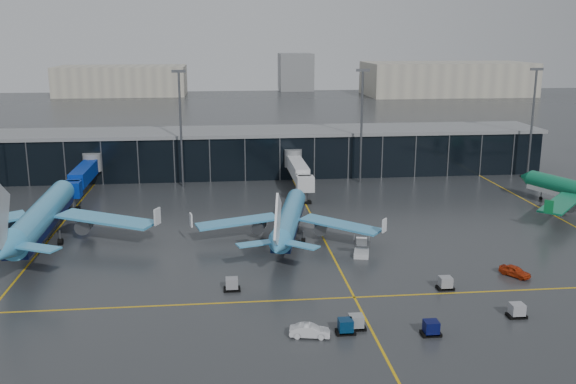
{
  "coord_description": "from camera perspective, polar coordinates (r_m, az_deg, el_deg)",
  "views": [
    {
      "loc": [
        -6.64,
        -90.18,
        32.69
      ],
      "look_at": [
        5.0,
        18.0,
        6.0
      ],
      "focal_mm": 40.0,
      "sensor_mm": 36.0,
      "label": 1
    }
  ],
  "objects": [
    {
      "name": "service_van_white",
      "position": [
        72.86,
        1.94,
        -12.23
      ],
      "size": [
        4.72,
        2.36,
        1.49
      ],
      "primitive_type": "imported",
      "rotation": [
        0.0,
        0.0,
        1.39
      ],
      "color": "silver",
      "rests_on": "ground"
    },
    {
      "name": "mobile_airstair",
      "position": [
        98.32,
        6.55,
        -5.26
      ],
      "size": [
        2.94,
        3.65,
        3.45
      ],
      "rotation": [
        0.0,
        0.0,
        -0.26
      ],
      "color": "silver",
      "rests_on": "ground"
    },
    {
      "name": "airliner_klm_near",
      "position": [
        104.42,
        0.11,
        -1.27
      ],
      "size": [
        38.61,
        42.03,
        11.15
      ],
      "primitive_type": null,
      "rotation": [
        0.0,
        0.0,
        -0.21
      ],
      "color": "#3E98CD",
      "rests_on": "ground"
    },
    {
      "name": "jet_bridges",
      "position": [
        139.04,
        -17.78,
        1.44
      ],
      "size": [
        94.0,
        27.5,
        7.2
      ],
      "color": "#595B60",
      "rests_on": "ground"
    },
    {
      "name": "distant_hangars",
      "position": [
        365.46,
        2.82,
        10.02
      ],
      "size": [
        260.0,
        71.0,
        22.0
      ],
      "color": "#B2AD99",
      "rests_on": "ground"
    },
    {
      "name": "service_van_red",
      "position": [
        95.24,
        19.52,
        -6.64
      ],
      "size": [
        3.87,
        4.66,
        1.5
      ],
      "primitive_type": "imported",
      "rotation": [
        0.0,
        0.0,
        0.57
      ],
      "color": "#AD2D0D",
      "rests_on": "ground"
    },
    {
      "name": "baggage_carts",
      "position": [
        79.11,
        8.73,
        -10.2
      ],
      "size": [
        35.75,
        16.85,
        1.7
      ],
      "color": "black",
      "rests_on": "ground"
    },
    {
      "name": "taxi_lines",
      "position": [
        107.26,
        3.09,
        -3.98
      ],
      "size": [
        220.0,
        120.0,
        0.02
      ],
      "color": "gold",
      "rests_on": "ground"
    },
    {
      "name": "terminal_pier",
      "position": [
        154.75,
        -3.59,
        3.61
      ],
      "size": [
        142.0,
        17.0,
        10.7
      ],
      "color": "black",
      "rests_on": "ground"
    },
    {
      "name": "airliner_arkefly",
      "position": [
        110.33,
        -21.16,
        -0.7
      ],
      "size": [
        40.3,
        45.64,
        13.75
      ],
      "primitive_type": null,
      "rotation": [
        0.0,
        0.0,
        0.02
      ],
      "color": "#3F9CCF",
      "rests_on": "ground"
    },
    {
      "name": "flood_masts",
      "position": [
        141.93,
        -1.39,
        6.13
      ],
      "size": [
        203.0,
        0.5,
        25.5
      ],
      "color": "#595B60",
      "rests_on": "ground"
    },
    {
      "name": "ground",
      "position": [
        96.16,
        -1.83,
        -6.1
      ],
      "size": [
        600.0,
        600.0,
        0.0
      ],
      "primitive_type": "plane",
      "color": "#282B2D",
      "rests_on": "ground"
    }
  ]
}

